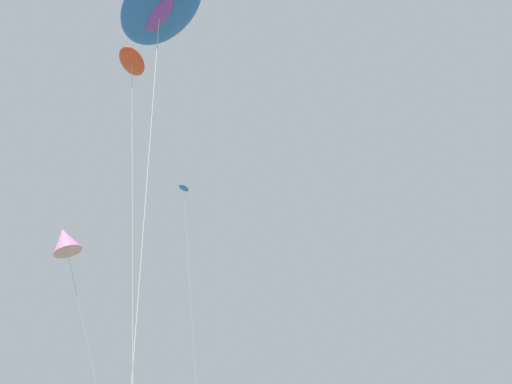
# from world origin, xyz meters

# --- Properties ---
(big_show_kite) EXTENTS (2.96, 10.83, 18.37)m
(big_show_kite) POSITION_xyz_m (-0.39, 13.13, 17.87)
(big_show_kite) COLOR blue
(big_show_kite) RESTS_ON ground
(small_kite_streamer_purple) EXTENTS (3.72, 1.08, 8.80)m
(small_kite_streamer_purple) POSITION_xyz_m (-2.50, 13.18, 8.34)
(small_kite_streamer_purple) COLOR pink
(small_kite_streamer_purple) RESTS_ON ground
(small_kite_box_yellow) EXTENTS (2.97, 1.08, 21.85)m
(small_kite_box_yellow) POSITION_xyz_m (11.28, 29.55, 21.15)
(small_kite_box_yellow) COLOR blue
(small_kite_box_yellow) RESTS_ON ground
(small_kite_stunt_black) EXTENTS (1.24, 1.52, 11.48)m
(small_kite_stunt_black) POSITION_xyz_m (-3.11, 9.38, 11.17)
(small_kite_stunt_black) COLOR red
(small_kite_stunt_black) RESTS_ON ground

